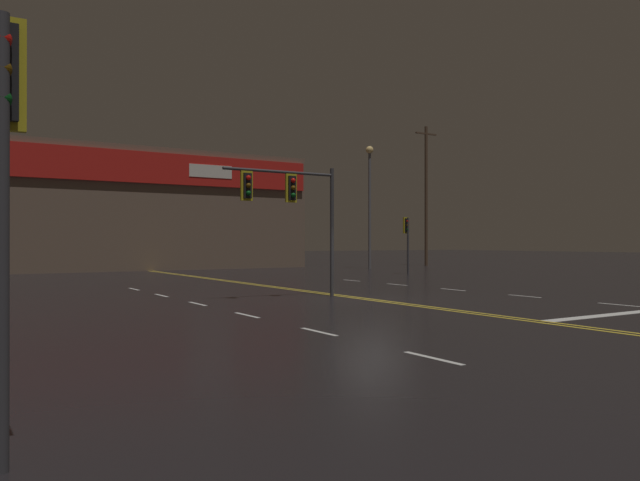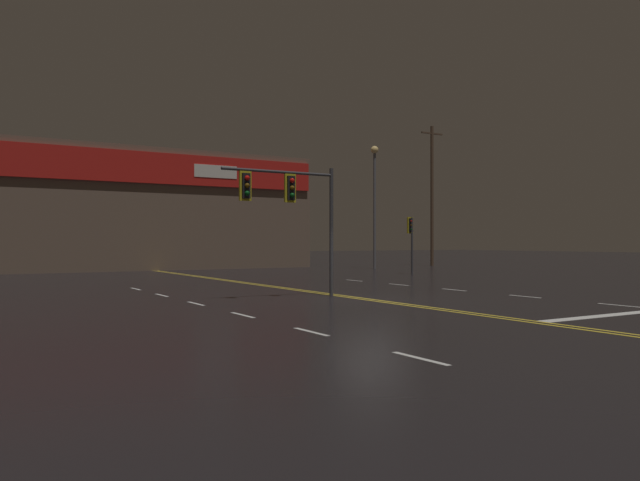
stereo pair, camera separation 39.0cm
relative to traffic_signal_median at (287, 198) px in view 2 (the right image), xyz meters
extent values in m
plane|color=black|center=(2.11, -1.99, -3.48)|extent=(200.00, 200.00, 0.00)
cube|color=gold|center=(1.96, -1.99, -3.48)|extent=(0.12, 60.00, 0.01)
cube|color=gold|center=(2.26, -1.99, -3.48)|extent=(0.12, 60.00, 0.01)
cube|color=silver|center=(-3.35, -10.99, -3.48)|extent=(0.12, 1.40, 0.01)
cube|color=silver|center=(-3.35, -7.39, -3.48)|extent=(0.12, 1.40, 0.01)
cube|color=silver|center=(-3.35, -3.79, -3.48)|extent=(0.12, 1.40, 0.01)
cube|color=silver|center=(-3.35, -0.19, -3.48)|extent=(0.12, 1.40, 0.01)
cube|color=silver|center=(-3.35, 3.41, -3.48)|extent=(0.12, 1.40, 0.01)
cube|color=silver|center=(-3.35, 7.01, -3.48)|extent=(0.12, 1.40, 0.01)
cube|color=silver|center=(7.58, -7.39, -3.48)|extent=(0.12, 1.40, 0.01)
cube|color=silver|center=(7.58, -3.79, -3.48)|extent=(0.12, 1.40, 0.01)
cube|color=silver|center=(7.58, -0.19, -3.48)|extent=(0.12, 1.40, 0.01)
cube|color=silver|center=(7.58, 3.41, -3.48)|extent=(0.12, 1.40, 0.01)
cube|color=silver|center=(7.58, 7.01, -3.48)|extent=(0.12, 1.40, 0.01)
cylinder|color=#38383D|center=(1.82, 0.01, -1.18)|extent=(0.14, 0.14, 4.60)
cylinder|color=#38383D|center=(-0.29, 0.01, 0.87)|extent=(4.23, 0.10, 0.10)
cube|color=black|center=(0.13, 0.01, 0.33)|extent=(0.28, 0.24, 0.84)
cube|color=gold|center=(0.13, 0.01, 0.33)|extent=(0.42, 0.08, 0.99)
sphere|color=red|center=(0.13, -0.14, 0.58)|extent=(0.17, 0.17, 0.17)
sphere|color=#543707|center=(0.13, -0.14, 0.33)|extent=(0.17, 0.17, 0.17)
sphere|color=#084513|center=(0.13, -0.14, 0.08)|extent=(0.17, 0.17, 0.17)
cube|color=black|center=(-1.56, 0.01, 0.33)|extent=(0.28, 0.24, 0.84)
cube|color=gold|center=(-1.56, 0.01, 0.33)|extent=(0.42, 0.08, 0.99)
sphere|color=red|center=(-1.56, -0.14, 0.58)|extent=(0.17, 0.17, 0.17)
sphere|color=#543707|center=(-1.56, -0.14, 0.33)|extent=(0.17, 0.17, 0.17)
sphere|color=#084513|center=(-1.56, -0.14, 0.08)|extent=(0.17, 0.17, 0.17)
cylinder|color=#38383D|center=(14.09, 10.37, -1.76)|extent=(0.13, 0.13, 3.43)
cube|color=black|center=(14.09, 10.55, -0.52)|extent=(0.28, 0.24, 0.84)
cube|color=gold|center=(14.09, 10.55, -0.52)|extent=(0.42, 0.08, 0.99)
sphere|color=red|center=(14.09, 10.39, -0.27)|extent=(0.17, 0.17, 0.17)
sphere|color=#543707|center=(14.09, 10.39, -0.52)|extent=(0.17, 0.17, 0.17)
sphere|color=#084513|center=(14.09, 10.39, -0.77)|extent=(0.17, 0.17, 0.17)
cylinder|color=#59595E|center=(16.78, 17.87, 0.78)|extent=(0.20, 0.20, 8.52)
sphere|color=#F9D17A|center=(16.78, 17.87, 5.21)|extent=(0.56, 0.56, 0.56)
cube|color=brown|center=(2.11, 27.79, 0.73)|extent=(24.14, 10.00, 8.42)
cube|color=red|center=(2.11, 22.69, 3.47)|extent=(23.65, 0.20, 2.10)
cube|color=white|center=(6.34, 22.64, 3.47)|extent=(3.20, 0.16, 0.90)
cylinder|color=#4C3828|center=(24.29, 20.16, 2.27)|extent=(0.26, 0.26, 11.50)
cube|color=#4C3828|center=(24.29, 20.16, 7.42)|extent=(2.20, 0.12, 0.12)
camera|label=1|loc=(-10.46, -18.80, -1.54)|focal=35.00mm
camera|label=2|loc=(-10.13, -19.00, -1.54)|focal=35.00mm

